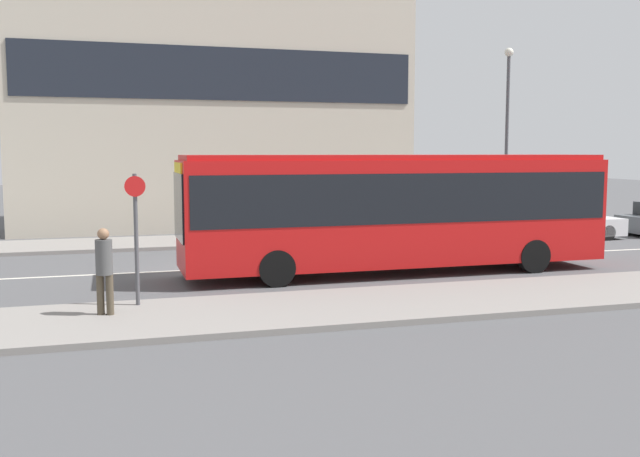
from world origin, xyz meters
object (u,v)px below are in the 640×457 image
(pedestrian_near_stop, at_px, (104,265))
(street_lamp, at_px, (507,122))
(city_bus, at_px, (397,205))
(bus_stop_sign, at_px, (136,229))
(parked_car_0, at_px, (564,223))

(pedestrian_near_stop, height_order, street_lamp, street_lamp)
(city_bus, distance_m, bus_stop_sign, 7.87)
(city_bus, relative_size, street_lamp, 1.62)
(parked_car_0, bearing_deg, pedestrian_near_stop, -152.36)
(city_bus, bearing_deg, bus_stop_sign, -156.45)
(city_bus, xyz_separation_m, pedestrian_near_stop, (-7.97, -3.73, -0.79))
(city_bus, xyz_separation_m, parked_car_0, (9.39, 5.36, -1.30))
(bus_stop_sign, distance_m, street_lamp, 18.90)
(parked_car_0, distance_m, street_lamp, 4.82)
(bus_stop_sign, relative_size, street_lamp, 0.38)
(pedestrian_near_stop, relative_size, street_lamp, 0.24)
(pedestrian_near_stop, height_order, bus_stop_sign, bus_stop_sign)
(city_bus, bearing_deg, parked_car_0, 31.15)
(parked_car_0, height_order, street_lamp, street_lamp)
(bus_stop_sign, xyz_separation_m, street_lamp, (15.39, 10.59, 2.90))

